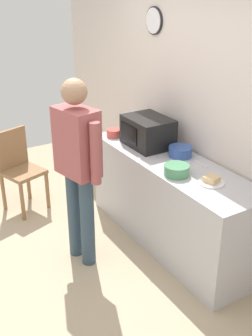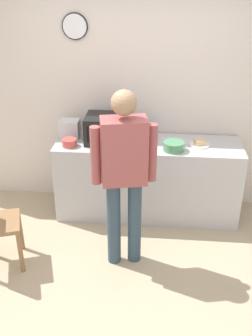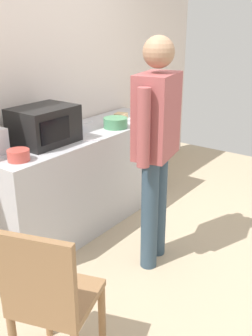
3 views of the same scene
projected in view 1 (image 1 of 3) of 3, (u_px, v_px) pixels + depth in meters
ground_plane at (51, 267)px, 3.96m from camera, size 6.00×6.00×0.00m
back_wall at (193, 108)px, 4.16m from camera, size 5.40×0.13×2.60m
kitchen_counter at (170, 202)px, 4.19m from camera, size 2.06×0.62×0.90m
microwave at (148, 132)px, 4.29m from camera, size 0.50×0.39×0.30m
sandwich_plate at (211, 181)px, 3.55m from camera, size 0.22×0.22×0.07m
salad_bowl at (180, 151)px, 4.08m from camera, size 0.23×0.23×0.10m
cereal_bowl at (114, 133)px, 4.57m from camera, size 0.16×0.16×0.08m
mixing_bowl at (177, 170)px, 3.69m from camera, size 0.23×0.23×0.10m
toaster at (132, 122)px, 4.71m from camera, size 0.22×0.18×0.20m
fork_utensil at (201, 165)px, 3.90m from camera, size 0.17×0.02×0.01m
spoon_utensil at (139, 160)px, 4.00m from camera, size 0.15×0.12×0.01m
person_standing at (78, 161)px, 3.67m from camera, size 0.58×0.32×1.75m
wooden_chair at (19, 166)px, 4.78m from camera, size 0.51×0.51×0.94m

